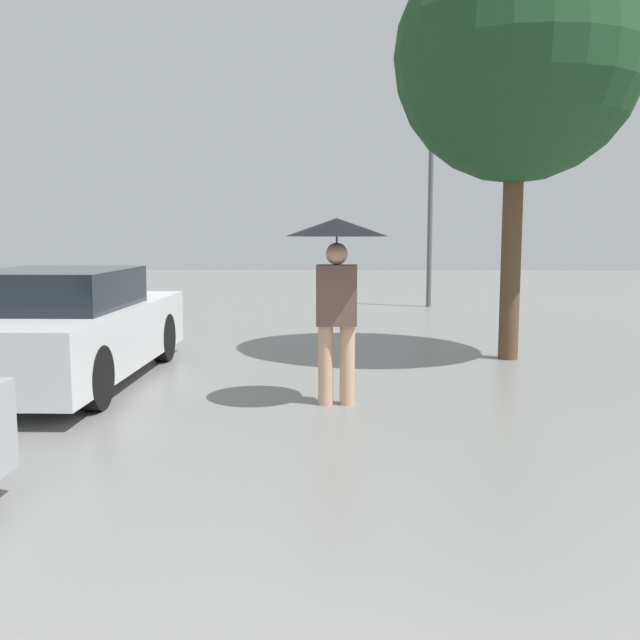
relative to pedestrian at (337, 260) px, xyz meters
The scene contains 4 objects.
pedestrian is the anchor object (origin of this frame).
parked_car_farthest 3.23m from the pedestrian, 162.55° to the left, with size 1.69×4.10×1.25m.
tree 4.15m from the pedestrian, 48.95° to the left, with size 3.08×3.08×5.34m.
street_lamp 9.38m from the pedestrian, 77.75° to the left, with size 0.25×0.25×4.68m.
Camera 1 is at (-0.24, -0.74, 1.65)m, focal length 40.00 mm.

